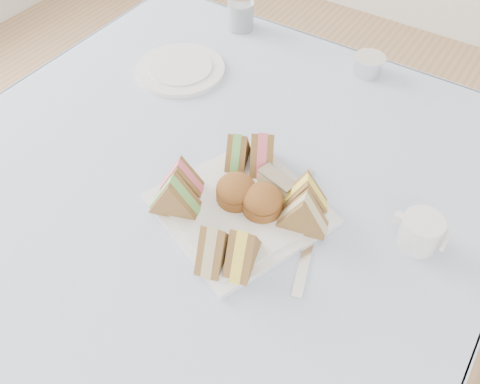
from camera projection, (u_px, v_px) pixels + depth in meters
The scene contains 21 objects.
floor at pixel (221, 346), 1.49m from camera, with size 4.00×4.00×0.00m, color #9E7751.
table at pixel (217, 279), 1.22m from camera, with size 0.90×0.90×0.74m, color brown.
tablecloth at pixel (210, 172), 0.94m from camera, with size 1.02×1.02×0.01m, color silver.
serving_plate at pixel (240, 209), 0.87m from camera, with size 0.25×0.25×0.01m, color silver.
sandwich_fl_a at pixel (181, 176), 0.86m from camera, with size 0.08×0.04×0.07m, color brown, non-canonical shape.
sandwich_fl_b at pixel (174, 194), 0.83m from camera, with size 0.09×0.04×0.08m, color brown, non-canonical shape.
sandwich_fr_a at pixel (243, 246), 0.76m from camera, with size 0.08×0.04×0.07m, color brown, non-canonical shape.
sandwich_fr_b at pixel (214, 243), 0.77m from camera, with size 0.08×0.04×0.07m, color brown, non-canonical shape.
sandwich_bl_a at pixel (238, 148), 0.91m from camera, with size 0.08×0.04×0.07m, color brown, non-canonical shape.
sandwich_bl_b at pixel (262, 149), 0.90m from camera, with size 0.09×0.04×0.08m, color brown, non-canonical shape.
sandwich_br_a at pixel (303, 211), 0.81m from camera, with size 0.08×0.04×0.07m, color brown, non-canonical shape.
sandwich_br_b at pixel (306, 191), 0.84m from camera, with size 0.08×0.04×0.07m, color brown, non-canonical shape.
scone_left at pixel (236, 190), 0.85m from camera, with size 0.07×0.07×0.05m, color brown.
scone_right at pixel (262, 201), 0.84m from camera, with size 0.07×0.07×0.05m, color brown.
pastry_slice at pixel (277, 183), 0.88m from camera, with size 0.07×0.03×0.03m, color #DBD187.
side_plate at pixel (181, 69), 1.13m from camera, with size 0.20×0.20×0.01m, color silver.
water_glass at pixel (241, 10), 1.22m from camera, with size 0.06×0.06×0.09m, color white.
tea_strainer at pixel (368, 66), 1.12m from camera, with size 0.07×0.07×0.04m, color silver.
knife at pixel (309, 244), 0.82m from camera, with size 0.02×0.20×0.00m, color silver.
fork at pixel (273, 215), 0.86m from camera, with size 0.01×0.19×0.00m, color silver.
creamer_jug at pixel (420, 232), 0.81m from camera, with size 0.07×0.07×0.06m, color silver.
Camera 1 is at (0.40, -0.51, 1.42)m, focal length 38.00 mm.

